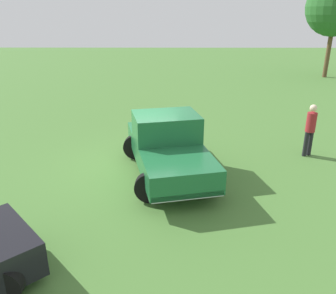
{
  "coord_description": "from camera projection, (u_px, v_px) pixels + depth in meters",
  "views": [
    {
      "loc": [
        -1.02,
        10.15,
        4.61
      ],
      "look_at": [
        -0.95,
        0.62,
        0.9
      ],
      "focal_mm": 37.06,
      "sensor_mm": 36.0,
      "label": 1
    }
  ],
  "objects": [
    {
      "name": "pickup_truck",
      "position": [
        167.0,
        144.0,
        10.31
      ],
      "size": [
        3.01,
        4.9,
        1.83
      ],
      "rotation": [
        0.0,
        0.0,
        1.79
      ],
      "color": "black",
      "rests_on": "ground_plane"
    },
    {
      "name": "tree_back_right",
      "position": [
        336.0,
        7.0,
        24.63
      ],
      "size": [
        4.12,
        4.12,
        7.05
      ],
      "color": "brown",
      "rests_on": "ground_plane"
    },
    {
      "name": "ground_plane",
      "position": [
        138.0,
        166.0,
        11.14
      ],
      "size": [
        80.0,
        80.0,
        0.0
      ],
      "primitive_type": "plane",
      "color": "#477533"
    },
    {
      "name": "person_bystander",
      "position": [
        310.0,
        127.0,
        11.59
      ],
      "size": [
        0.42,
        0.42,
        1.8
      ],
      "rotation": [
        0.0,
        0.0,
        1.99
      ],
      "color": "black",
      "rests_on": "ground_plane"
    }
  ]
}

